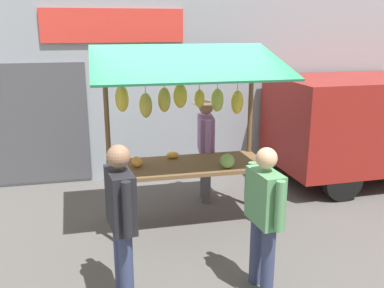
{
  "coord_description": "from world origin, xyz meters",
  "views": [
    {
      "loc": [
        1.2,
        5.55,
        2.74
      ],
      "look_at": [
        0.0,
        0.3,
        1.25
      ],
      "focal_mm": 39.89,
      "sensor_mm": 36.0,
      "label": 1
    }
  ],
  "objects_px": {
    "market_stall": "(185,116)",
    "vendor_with_sunhat": "(206,142)",
    "shopper_in_striped_shirt": "(264,211)",
    "shopper_with_shopping_bag": "(121,214)"
  },
  "relations": [
    {
      "from": "vendor_with_sunhat",
      "to": "shopper_in_striped_shirt",
      "type": "xyz_separation_m",
      "value": [
        0.04,
        2.53,
        -0.06
      ]
    },
    {
      "from": "market_stall",
      "to": "shopper_in_striped_shirt",
      "type": "bearing_deg",
      "value": 103.26
    },
    {
      "from": "shopper_in_striped_shirt",
      "to": "shopper_with_shopping_bag",
      "type": "relative_size",
      "value": 0.95
    },
    {
      "from": "vendor_with_sunhat",
      "to": "market_stall",
      "type": "bearing_deg",
      "value": -26.85
    },
    {
      "from": "market_stall",
      "to": "shopper_in_striped_shirt",
      "type": "relative_size",
      "value": 1.57
    },
    {
      "from": "market_stall",
      "to": "vendor_with_sunhat",
      "type": "xyz_separation_m",
      "value": [
        -0.48,
        -0.69,
        -0.58
      ]
    },
    {
      "from": "market_stall",
      "to": "shopper_with_shopping_bag",
      "type": "relative_size",
      "value": 1.5
    },
    {
      "from": "market_stall",
      "to": "vendor_with_sunhat",
      "type": "relative_size",
      "value": 1.52
    },
    {
      "from": "vendor_with_sunhat",
      "to": "shopper_in_striped_shirt",
      "type": "relative_size",
      "value": 1.03
    },
    {
      "from": "market_stall",
      "to": "shopper_with_shopping_bag",
      "type": "distance_m",
      "value": 2.07
    }
  ]
}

